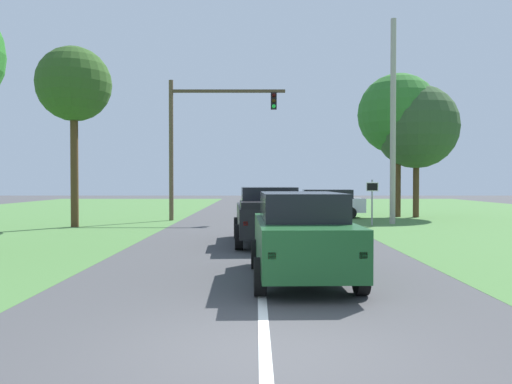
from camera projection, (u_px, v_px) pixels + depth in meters
name	position (u px, v px, depth m)	size (l,w,h in m)	color
ground_plane	(258.00, 242.00, 17.92)	(120.00, 120.00, 0.00)	#424244
lane_centre_stripe	(263.00, 338.00, 6.93)	(0.16, 41.13, 0.01)	white
red_suv_near	(300.00, 234.00, 11.04)	(2.23, 4.80, 1.90)	#194C23
pickup_truck_lead	(267.00, 215.00, 17.38)	(2.51, 5.22, 1.95)	black
traffic_light	(199.00, 129.00, 27.82)	(6.39, 0.40, 7.71)	brown
keep_moving_sign	(371.00, 196.00, 24.75)	(0.60, 0.09, 2.24)	gray
oak_tree_right	(415.00, 127.00, 30.31)	(5.00, 5.00, 7.94)	#4C351E
crossing_suv_far	(323.00, 203.00, 30.09)	(4.79, 2.13, 1.67)	silver
utility_pole_right	(391.00, 122.00, 25.59)	(0.28, 0.28, 10.35)	#9E998E
extra_tree_1	(72.00, 85.00, 23.76)	(3.48, 3.48, 8.47)	#4C351E
extra_tree_2	(397.00, 114.00, 30.65)	(4.86, 4.86, 8.67)	#4C351E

